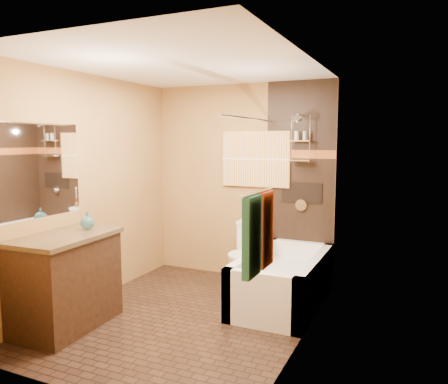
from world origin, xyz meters
The scene contains 23 objects.
floor centered at (0.00, 0.00, 0.00)m, with size 3.00×3.00×0.00m, color black.
wall_left centered at (-1.20, 0.00, 1.25)m, with size 0.02×3.00×2.50m, color #A47C3F.
wall_right centered at (1.20, 0.00, 1.25)m, with size 0.02×3.00×2.50m, color #A47C3F.
wall_back centered at (0.00, 1.50, 1.25)m, with size 2.40×0.02×2.50m, color #A47C3F.
wall_front centered at (0.00, -1.50, 1.25)m, with size 2.40×0.02×2.50m, color #A47C3F.
ceiling centered at (0.00, 0.00, 2.50)m, with size 3.00×3.00×0.00m, color silver.
alcove_tile_back centered at (0.78, 1.49, 1.25)m, with size 0.85×0.01×2.50m, color black.
alcove_tile_right centered at (1.19, 0.75, 1.25)m, with size 0.01×1.50×2.50m, color black.
mosaic_band_back centered at (0.78, 1.48, 1.62)m, with size 0.85×0.01×0.10m, color #973D1B.
mosaic_band_right centered at (1.18, 0.75, 1.62)m, with size 0.01×1.50×0.10m, color #973D1B.
alcove_niche centered at (0.80, 1.48, 1.15)m, with size 0.50×0.01×0.25m, color black.
shower_fixtures centered at (0.80, 1.38, 1.67)m, with size 0.24×0.33×1.16m.
curtain_rod centered at (0.40, 0.75, 2.02)m, with size 0.03×0.03×1.55m, color silver.
towel_bar centered at (1.15, -1.05, 1.45)m, with size 0.02×0.02×0.55m, color silver.
towel_teal centered at (1.16, -1.18, 1.18)m, with size 0.05×0.22×0.52m, color #1F6766.
towel_rust centered at (1.16, -0.92, 1.18)m, with size 0.05×0.22×0.52m, color maroon.
sunset_painting centered at (0.20, 1.48, 1.55)m, with size 0.90×0.04×0.70m, color #C4812E.
vanity_mirror centered at (-1.19, -0.67, 1.50)m, with size 0.01×1.00×0.90m, color white.
bathtub centered at (0.80, 0.75, 0.22)m, with size 0.80×1.50×0.55m.
toilet centered at (0.20, 1.22, 0.39)m, with size 0.40×0.58×0.77m.
vanity centered at (-0.92, -0.67, 0.45)m, with size 0.67×1.05×0.90m.
teal_bottle centered at (-0.87, -0.41, 0.99)m, with size 0.14×0.14×0.21m, color #286979, non-canonical shape.
bud_vases centered at (0.20, 1.39, 0.93)m, with size 0.30×0.06×0.29m.
Camera 1 is at (2.12, -3.72, 1.79)m, focal length 35.00 mm.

